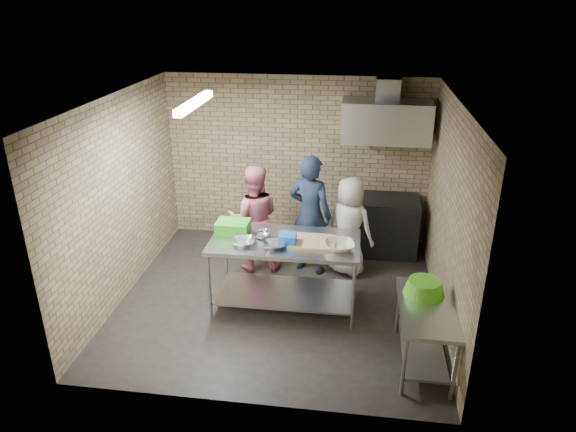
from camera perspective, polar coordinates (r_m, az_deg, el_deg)
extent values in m
plane|color=black|center=(7.27, -1.01, -8.93)|extent=(4.20, 4.20, 0.00)
plane|color=black|center=(6.26, -1.19, 12.45)|extent=(4.20, 4.20, 0.00)
cube|color=tan|center=(8.51, 1.00, 6.05)|extent=(4.20, 0.06, 2.70)
cube|color=tan|center=(4.89, -4.75, -7.94)|extent=(4.20, 0.06, 2.70)
cube|color=tan|center=(7.26, -17.70, 1.77)|extent=(0.06, 4.00, 2.70)
cube|color=tan|center=(6.68, 17.02, -0.04)|extent=(0.06, 4.00, 2.70)
cube|color=#B1B5B9|center=(6.91, -0.33, -6.20)|extent=(1.90, 0.95, 0.95)
cube|color=silver|center=(6.14, 14.53, -12.36)|extent=(0.60, 1.20, 0.75)
cube|color=black|center=(8.46, 9.78, -0.95)|extent=(1.20, 0.70, 0.90)
cube|color=silver|center=(7.98, 10.59, 10.06)|extent=(1.30, 0.60, 0.60)
cube|color=#A5A8AD|center=(8.04, 10.79, 13.42)|extent=(0.35, 0.30, 0.30)
cube|color=#3F2B19|center=(8.23, 12.56, 9.00)|extent=(0.80, 0.20, 0.04)
cube|color=white|center=(6.50, -10.11, 11.97)|extent=(0.10, 1.25, 0.08)
cube|color=green|center=(6.88, -5.98, -1.22)|extent=(0.42, 0.32, 0.17)
cube|color=blue|center=(6.56, -0.04, -2.52)|extent=(0.21, 0.21, 0.14)
cube|color=#D7AF7C|center=(6.63, 2.63, -2.79)|extent=(0.58, 0.44, 0.03)
imported|color=silver|center=(6.58, -4.91, -2.85)|extent=(0.36, 0.36, 0.07)
imported|color=#B0B2B7|center=(6.76, -2.80, -2.04)|extent=(0.27, 0.27, 0.07)
imported|color=#ADB0B4|center=(6.49, -1.50, -3.18)|extent=(0.33, 0.33, 0.07)
imported|color=beige|center=(6.48, 5.61, -3.24)|extent=(0.44, 0.44, 0.09)
cylinder|color=#B22619|center=(8.19, 10.86, 9.86)|extent=(0.07, 0.07, 0.18)
cylinder|color=green|center=(8.22, 13.67, 9.57)|extent=(0.06, 0.06, 0.15)
imported|color=#131B31|center=(7.59, 2.43, 0.15)|extent=(0.76, 0.62, 1.79)
imported|color=#D36F82|center=(7.70, -3.72, -0.27)|extent=(0.88, 0.74, 1.61)
imported|color=silver|center=(7.64, 6.65, -1.11)|extent=(0.86, 0.74, 1.48)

